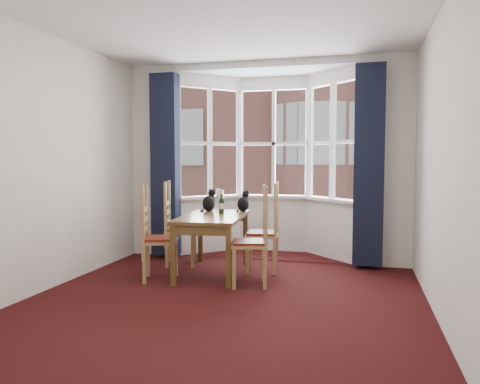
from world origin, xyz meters
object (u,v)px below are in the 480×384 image
(dining_table, at_px, (213,223))
(candle_short, at_px, (222,193))
(chair_right_near, at_px, (257,244))
(wine_bottle, at_px, (222,205))
(chair_right_far, at_px, (269,235))
(cat_right, at_px, (243,203))
(chair_left_near, at_px, (153,241))
(chair_left_far, at_px, (174,230))
(cat_left, at_px, (209,202))
(candle_tall, at_px, (218,193))

(dining_table, xyz_separation_m, candle_short, (-0.28, 1.32, 0.27))
(chair_right_near, distance_m, wine_bottle, 0.94)
(candle_short, bearing_deg, wine_bottle, -73.54)
(chair_right_far, relative_size, cat_right, 3.10)
(chair_left_near, xyz_separation_m, cat_right, (0.85, 1.02, 0.37))
(chair_left_far, height_order, chair_right_near, same)
(dining_table, relative_size, chair_left_near, 1.57)
(chair_right_far, height_order, cat_left, cat_left)
(chair_left_near, height_order, chair_right_far, same)
(chair_right_near, relative_size, cat_left, 2.89)
(cat_right, bearing_deg, cat_left, -168.03)
(chair_left_near, bearing_deg, candle_short, 80.08)
(chair_left_far, relative_size, cat_right, 3.10)
(chair_right_far, distance_m, candle_short, 1.48)
(chair_left_near, bearing_deg, candle_tall, 81.48)
(cat_left, distance_m, candle_tall, 0.87)
(cat_right, bearing_deg, dining_table, -116.26)
(chair_left_far, distance_m, cat_right, 1.01)
(chair_left_near, bearing_deg, cat_right, 50.03)
(chair_left_far, xyz_separation_m, cat_left, (0.46, 0.12, 0.38))
(chair_left_far, xyz_separation_m, cat_right, (0.92, 0.21, 0.37))
(dining_table, bearing_deg, chair_right_far, 22.15)
(chair_left_far, distance_m, chair_right_far, 1.32)
(dining_table, xyz_separation_m, candle_tall, (-0.33, 1.29, 0.28))
(chair_right_near, bearing_deg, wine_bottle, 134.59)
(dining_table, distance_m, cat_right, 0.63)
(chair_left_far, xyz_separation_m, wine_bottle, (0.71, -0.12, 0.38))
(chair_left_near, bearing_deg, chair_left_far, 94.37)
(cat_right, relative_size, wine_bottle, 1.14)
(dining_table, distance_m, candle_short, 1.38)
(chair_right_near, distance_m, cat_left, 1.26)
(chair_left_near, height_order, cat_right, cat_right)
(candle_tall, bearing_deg, chair_right_far, -45.84)
(cat_right, relative_size, candle_short, 3.24)
(chair_left_far, distance_m, wine_bottle, 0.81)
(dining_table, bearing_deg, cat_right, 63.74)
(dining_table, xyz_separation_m, cat_right, (0.26, 0.53, 0.20))
(chair_left_near, height_order, candle_tall, candle_tall)
(candle_short, bearing_deg, chair_left_far, -110.70)
(chair_right_far, xyz_separation_m, candle_tall, (-0.99, 1.02, 0.45))
(chair_right_far, bearing_deg, cat_left, 169.11)
(candle_short, bearing_deg, cat_right, -55.68)
(chair_right_near, bearing_deg, cat_right, 112.81)
(dining_table, height_order, cat_right, cat_right)
(wine_bottle, bearing_deg, dining_table, -104.64)
(chair_left_far, bearing_deg, cat_right, 12.99)
(cat_right, bearing_deg, candle_tall, 127.78)
(chair_left_near, distance_m, candle_tall, 1.85)
(cat_left, bearing_deg, wine_bottle, -43.35)
(chair_right_near, relative_size, cat_right, 3.10)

